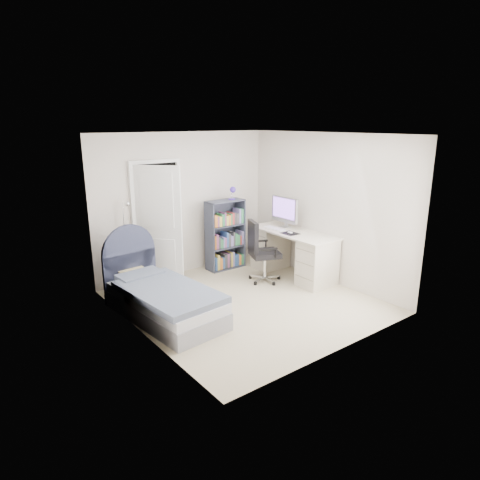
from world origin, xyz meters
TOP-DOWN VIEW (x-y plane):
  - room_shell at (0.00, 0.00)m, footprint 3.50×3.70m
  - door at (-0.64, 1.58)m, footprint 0.92×0.64m
  - bed at (-1.25, 0.35)m, footprint 1.07×1.99m
  - nightstand at (-1.35, 1.32)m, footprint 0.40×0.40m
  - floor_lamp at (-1.16, 1.68)m, footprint 0.21×0.21m
  - bookcase at (0.68, 1.48)m, footprint 0.72×0.31m
  - desk at (1.37, 0.43)m, footprint 0.67×1.67m
  - office_chair at (0.73, 0.55)m, footprint 0.62×0.62m

SIDE VIEW (x-z plane):
  - bed at x=-1.25m, z-range -0.32..0.86m
  - nightstand at x=-1.35m, z-range 0.09..0.68m
  - desk at x=1.37m, z-range -0.24..1.13m
  - bookcase at x=0.68m, z-range -0.18..1.34m
  - office_chair at x=0.73m, z-range 0.05..1.12m
  - floor_lamp at x=-1.16m, z-range -0.13..1.31m
  - door at x=-0.64m, z-range 0.00..2.06m
  - room_shell at x=0.00m, z-range -0.05..2.55m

